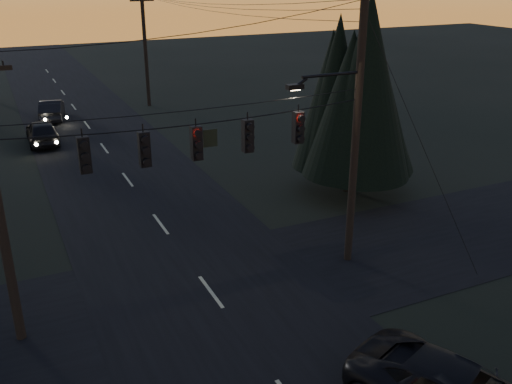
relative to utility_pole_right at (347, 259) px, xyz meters
name	(u,v)px	position (x,y,z in m)	size (l,w,h in m)	color
main_road	(137,193)	(-5.50, 10.00, 0.01)	(8.00, 120.00, 0.02)	black
cross_road	(211,292)	(-5.50, 0.00, 0.01)	(60.00, 7.00, 0.02)	black
utility_pole_right	(347,259)	(0.00, 0.00, 0.00)	(5.00, 0.30, 10.00)	black
utility_pole_left	(22,338)	(-11.50, 0.00, 0.00)	(1.80, 0.30, 8.50)	black
utility_pole_far_r	(149,106)	(0.00, 28.00, 0.00)	(1.80, 0.30, 8.50)	black
span_signal_assembly	(198,141)	(-5.74, 0.00, 5.34)	(11.50, 0.44, 1.47)	black
evergreen_right	(352,92)	(3.90, 5.99, 4.85)	(4.57, 4.57, 8.51)	black
sedan_oncoming_a	(42,132)	(-8.70, 20.64, 0.74)	(1.76, 4.37, 1.49)	black
sedan_oncoming_b	(52,110)	(-7.43, 26.69, 0.70)	(1.49, 4.28, 1.41)	black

